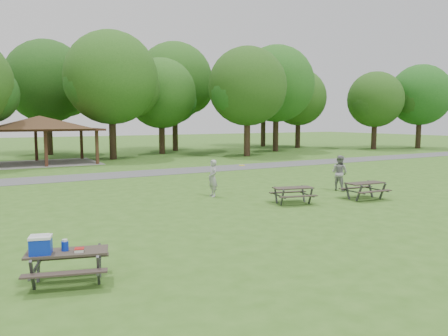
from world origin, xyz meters
The scene contains 19 objects.
ground centered at (0.00, 0.00, 0.00)m, with size 160.00×160.00×0.00m, color #33611B.
asphalt_path centered at (0.00, 14.00, 0.01)m, with size 120.00×3.20×0.02m, color #4D4D50.
pavilion centered at (-4.00, 24.00, 3.06)m, with size 8.60×7.01×3.76m.
tree_row_e centered at (2.10, 25.03, 6.78)m, with size 8.40×8.00×11.02m.
tree_row_f centered at (8.09, 28.53, 5.84)m, with size 7.35×7.00×9.55m.
tree_row_g centered at (14.09, 22.03, 6.33)m, with size 7.77×7.40×10.25m.
tree_row_h centered at (20.10, 25.53, 7.03)m, with size 8.61×8.20×11.37m.
tree_row_i centered at (26.08, 29.03, 5.91)m, with size 7.14×6.80×9.52m.
tree_row_j centered at (32.08, 22.53, 5.56)m, with size 6.72×6.40×8.96m.
tree_deep_b centered at (-1.90, 33.03, 6.89)m, with size 8.40×8.00×11.13m.
tree_deep_c centered at (11.10, 32.03, 7.44)m, with size 8.82×8.40×11.90m.
tree_deep_d centered at (24.10, 33.53, 7.03)m, with size 8.40×8.00×11.27m.
tree_flank_right centered at (38.09, 21.03, 6.15)m, with size 7.56×7.20×9.97m.
picnic_table_near centered at (-7.26, -3.32, 0.66)m, with size 1.97×1.75×1.15m.
picnic_table_middle centered at (2.65, 1.18, 0.52)m, with size 1.89×1.66×0.70m.
picnic_table_far centered at (6.02, 0.41, 0.56)m, with size 1.84×1.52×0.76m.
frisbee_in_flight centered at (1.91, 3.95, 1.38)m, with size 0.29×0.29×0.02m.
frisbee_thrower centered at (0.59, 4.29, 0.83)m, with size 0.61×0.40×1.67m, color #9E9EA0.
frisbee_catcher centered at (6.75, 2.68, 0.86)m, with size 0.84×0.65×1.73m, color gray.
Camera 1 is at (-8.73, -12.73, 3.46)m, focal length 35.00 mm.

